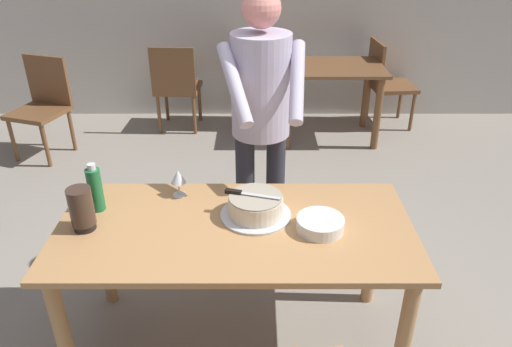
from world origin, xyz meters
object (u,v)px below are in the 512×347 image
(hurricane_lamp, at_px, (82,209))
(background_chair_3, at_px, (177,85))
(cake_knife, at_px, (241,193))
(background_chair_2, at_px, (248,80))
(main_dining_table, at_px, (236,245))
(cake_on_platter, at_px, (256,207))
(background_chair_0, at_px, (43,103))
(water_bottle, at_px, (96,189))
(background_chair_1, at_px, (386,81))
(plate_stack, at_px, (321,224))
(background_table, at_px, (331,82))
(wine_glass_near, at_px, (178,178))
(person_cutting_cake, at_px, (261,113))

(hurricane_lamp, height_order, background_chair_3, hurricane_lamp)
(cake_knife, xyz_separation_m, background_chair_2, (-0.02, 2.92, -0.37))
(cake_knife, xyz_separation_m, hurricane_lamp, (-0.72, -0.13, -0.01))
(main_dining_table, relative_size, hurricane_lamp, 7.93)
(cake_on_platter, bearing_deg, background_chair_3, 106.06)
(main_dining_table, relative_size, background_chair_0, 1.85)
(water_bottle, xyz_separation_m, background_chair_0, (-1.19, 2.20, -0.37))
(background_chair_1, bearing_deg, plate_stack, -109.12)
(plate_stack, bearing_deg, cake_on_platter, 158.82)
(background_chair_3, bearing_deg, main_dining_table, -76.18)
(cake_knife, height_order, plate_stack, cake_knife)
(main_dining_table, bearing_deg, background_chair_3, 103.82)
(background_table, relative_size, background_chair_1, 1.11)
(background_chair_2, bearing_deg, background_chair_0, -159.81)
(wine_glass_near, bearing_deg, plate_stack, -24.07)
(background_chair_1, bearing_deg, background_table, -152.93)
(cake_on_platter, height_order, cake_knife, cake_knife)
(hurricane_lamp, xyz_separation_m, background_table, (1.51, 2.72, -0.28))
(hurricane_lamp, relative_size, background_chair_3, 0.23)
(background_chair_1, relative_size, background_chair_3, 1.00)
(cake_knife, distance_m, plate_stack, 0.40)
(plate_stack, height_order, background_chair_1, background_chair_1)
(hurricane_lamp, distance_m, background_chair_1, 3.73)
(plate_stack, xyz_separation_m, wine_glass_near, (-0.69, 0.31, 0.07))
(cake_on_platter, height_order, background_chair_0, background_chair_0)
(cake_knife, bearing_deg, background_chair_2, 90.39)
(hurricane_lamp, bearing_deg, cake_knife, 10.01)
(wine_glass_near, distance_m, hurricane_lamp, 0.50)
(cake_knife, xyz_separation_m, plate_stack, (0.37, -0.13, -0.09))
(wine_glass_near, distance_m, person_cutting_cake, 0.58)
(cake_on_platter, relative_size, background_table, 0.34)
(main_dining_table, xyz_separation_m, background_chair_3, (-0.71, 2.89, -0.15))
(cake_knife, height_order, water_bottle, water_bottle)
(background_table, xyz_separation_m, background_chair_1, (0.63, 0.32, -0.09))
(main_dining_table, height_order, person_cutting_cake, person_cutting_cake)
(person_cutting_cake, bearing_deg, background_chair_3, 110.14)
(person_cutting_cake, relative_size, background_chair_0, 1.91)
(background_chair_0, height_order, background_chair_2, same)
(hurricane_lamp, distance_m, background_table, 3.12)
(background_table, bearing_deg, person_cutting_cake, -108.47)
(water_bottle, relative_size, background_chair_3, 0.28)
(main_dining_table, bearing_deg, cake_on_platter, 41.36)
(person_cutting_cake, bearing_deg, background_chair_1, 61.21)
(person_cutting_cake, bearing_deg, cake_knife, -101.00)
(main_dining_table, distance_m, background_chair_3, 2.98)
(water_bottle, distance_m, background_chair_0, 2.52)
(background_chair_0, bearing_deg, cake_on_platter, -49.01)
(hurricane_lamp, bearing_deg, background_chair_2, 77.11)
(wine_glass_near, relative_size, background_chair_2, 0.16)
(cake_on_platter, xyz_separation_m, background_table, (0.73, 2.61, -0.22))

